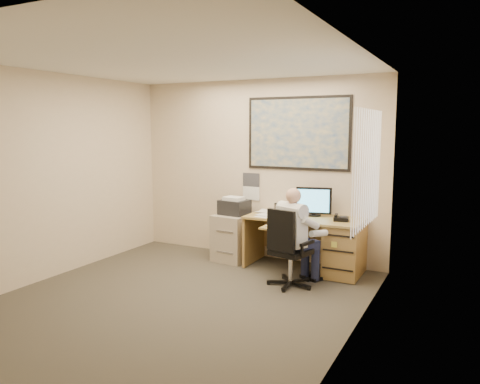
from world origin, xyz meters
The scene contains 8 objects.
room_shell centered at (0.00, 0.00, 1.35)m, with size 4.00×4.50×2.70m.
desk centered at (1.23, 1.90, 0.44)m, with size 1.60×0.97×1.15m.
world_map centered at (0.65, 2.23, 1.90)m, with size 1.56×0.03×1.06m, color #1E4C93.
wall_calendar centered at (-0.10, 2.24, 1.08)m, with size 0.28×0.01×0.42m, color white.
window_blinds centered at (1.97, 0.80, 1.55)m, with size 0.06×1.40×1.30m, color #EDE5CC, non-canonical shape.
filing_cabinet centered at (-0.21, 1.89, 0.41)m, with size 0.56×0.64×0.96m.
office_chair centered at (0.98, 1.12, 0.29)m, with size 0.72×0.72×1.00m.
person centered at (0.97, 1.19, 0.62)m, with size 0.51×0.73×1.24m, color silver, non-canonical shape.
Camera 1 is at (2.99, -4.22, 1.98)m, focal length 35.00 mm.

